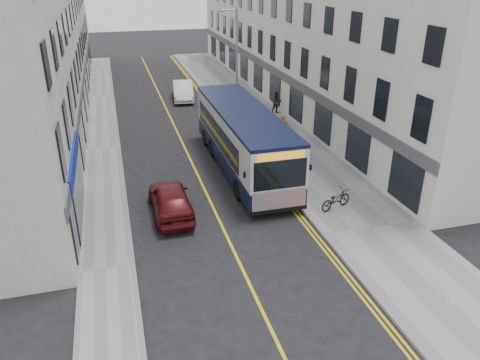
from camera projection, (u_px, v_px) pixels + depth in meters
ground at (226, 235)px, 19.98m from camera, size 140.00×140.00×0.00m
pavement_east at (273, 133)px, 31.97m from camera, size 4.50×64.00×0.12m
pavement_west at (103, 149)px, 29.25m from camera, size 2.00×64.00×0.12m
kerb_east at (241, 136)px, 31.43m from camera, size 0.18×64.00×0.13m
kerb_west at (119, 147)px, 29.49m from camera, size 0.18×64.00×0.13m
road_centre_line at (182, 142)px, 30.48m from camera, size 0.12×64.00×0.01m
road_dbl_yellow_inner at (235, 137)px, 31.34m from camera, size 0.10×64.00×0.01m
road_dbl_yellow_outer at (237, 137)px, 31.39m from camera, size 0.10×64.00×0.01m
terrace_east at (299, 18)px, 38.42m from camera, size 6.00×46.00×13.00m
terrace_west at (33, 26)px, 33.45m from camera, size 6.00×46.00×13.00m
streetlamp at (236, 65)px, 31.41m from camera, size 1.32×0.18×8.00m
city_bus at (243, 137)px, 25.68m from camera, size 2.77×11.90×3.46m
bicycle at (336, 199)px, 21.77m from camera, size 1.86×1.17×0.92m
pedestrian_near at (283, 128)px, 30.07m from camera, size 0.68×0.51×1.71m
pedestrian_far at (277, 102)px, 35.67m from camera, size 0.87×0.70×1.68m
car_white at (183, 91)px, 39.81m from camera, size 2.12×4.76×1.52m
car_maroon at (171, 200)px, 21.38m from camera, size 1.80×4.39×1.49m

